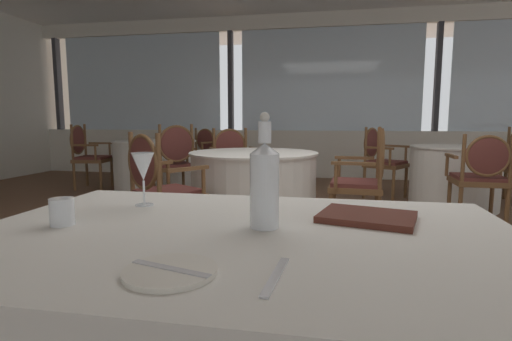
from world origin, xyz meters
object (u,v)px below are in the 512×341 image
at_px(menu_book, 367,217).
at_px(dining_chair_0_2, 232,160).
at_px(dining_chair_1_2, 481,172).
at_px(side_plate, 170,271).
at_px(dining_chair_1_1, 380,156).
at_px(water_tumbler, 62,212).
at_px(dining_chair_0_1, 366,173).
at_px(water_bottle, 265,183).
at_px(dining_chair_2_2, 174,157).
at_px(dining_chair_2_1, 87,151).
at_px(dining_chair_2_0, 200,150).
at_px(dining_chair_0_0, 158,183).
at_px(wine_glass, 143,168).

distance_m(menu_book, dining_chair_0_2, 3.64).
bearing_deg(dining_chair_1_2, side_plate, 154.33).
distance_m(side_plate, dining_chair_1_1, 4.86).
xyz_separation_m(water_tumbler, dining_chair_0_1, (1.09, 2.61, -0.21)).
distance_m(water_bottle, water_tumbler, 0.60).
relative_size(water_bottle, dining_chair_2_2, 0.33).
bearing_deg(side_plate, dining_chair_2_1, 125.51).
bearing_deg(dining_chair_0_1, water_bottle, 82.93).
height_order(water_tumbler, menu_book, water_tumbler).
height_order(side_plate, dining_chair_2_0, dining_chair_2_0).
distance_m(menu_book, dining_chair_0_0, 2.15).
height_order(dining_chair_0_0, dining_chair_2_1, dining_chair_2_1).
relative_size(menu_book, dining_chair_0_1, 0.29).
distance_m(side_plate, dining_chair_2_1, 5.70).
xyz_separation_m(water_bottle, dining_chair_1_1, (0.85, 4.38, -0.31)).
xyz_separation_m(dining_chair_0_0, dining_chair_2_1, (-2.31, 2.53, 0.01)).
bearing_deg(water_tumbler, side_plate, -32.17).
height_order(dining_chair_0_0, dining_chair_2_2, dining_chair_2_2).
relative_size(dining_chair_0_0, dining_chair_2_0, 1.06).
bearing_deg(water_tumbler, wine_glass, 68.95).
distance_m(wine_glass, water_tumbler, 0.33).
relative_size(water_bottle, wine_glass, 1.72).
distance_m(menu_book, dining_chair_2_2, 4.01).
relative_size(side_plate, dining_chair_0_0, 0.20).
bearing_deg(water_bottle, wine_glass, 156.37).
xyz_separation_m(wine_glass, dining_chair_0_2, (-0.51, 3.33, -0.31)).
bearing_deg(dining_chair_0_0, dining_chair_0_1, -30.05).
bearing_deg(dining_chair_2_1, dining_chair_0_0, -55.56).
bearing_deg(dining_chair_0_2, dining_chair_1_1, 88.84).
bearing_deg(menu_book, dining_chair_0_2, 125.54).
distance_m(menu_book, dining_chair_0_1, 2.40).
bearing_deg(water_tumbler, water_bottle, 8.23).
distance_m(side_plate, dining_chair_0_2, 4.01).
distance_m(dining_chair_1_1, dining_chair_2_0, 3.03).
distance_m(dining_chair_0_2, dining_chair_2_0, 2.11).
distance_m(dining_chair_0_2, dining_chair_1_2, 2.66).
distance_m(water_bottle, dining_chair_0_2, 3.69).
distance_m(wine_glass, dining_chair_1_1, 4.39).
height_order(side_plate, dining_chair_1_1, dining_chair_1_1).
distance_m(water_bottle, dining_chair_2_0, 5.75).
xyz_separation_m(side_plate, dining_chair_1_1, (0.98, 4.75, -0.18)).
bearing_deg(dining_chair_0_1, water_tumbler, 71.56).
xyz_separation_m(wine_glass, dining_chair_0_0, (-0.65, 1.53, -0.32)).
relative_size(side_plate, water_tumbler, 2.38).
distance_m(dining_chair_0_1, dining_chair_1_1, 1.89).
bearing_deg(menu_book, side_plate, -115.00).
bearing_deg(dining_chair_1_2, dining_chair_0_0, 115.92).
bearing_deg(dining_chair_0_2, dining_chair_0_0, -30.07).
relative_size(dining_chair_0_1, dining_chair_0_2, 1.03).
bearing_deg(dining_chair_2_0, dining_chair_0_0, 35.63).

